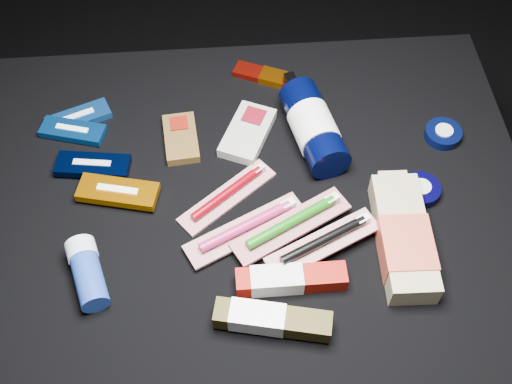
{
  "coord_description": "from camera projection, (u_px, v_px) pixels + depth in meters",
  "views": [
    {
      "loc": [
        -0.03,
        -0.61,
        1.31
      ],
      "look_at": [
        0.01,
        0.01,
        0.42
      ],
      "focal_mm": 45.0,
      "sensor_mm": 36.0,
      "label": 1
    }
  ],
  "objects": [
    {
      "name": "luna_bar_3",
      "position": [
        118.0,
        192.0,
        1.09
      ],
      "size": [
        0.14,
        0.08,
        0.02
      ],
      "rotation": [
        0.0,
        0.0,
        -0.24
      ],
      "color": "#C46D02",
      "rests_on": "cloth_table"
    },
    {
      "name": "ground",
      "position": [
        250.0,
        304.0,
        1.42
      ],
      "size": [
        3.0,
        3.0,
        0.0
      ],
      "primitive_type": "plane",
      "color": "black",
      "rests_on": "ground"
    },
    {
      "name": "lotion_bottle",
      "position": [
        314.0,
        127.0,
        1.14
      ],
      "size": [
        0.11,
        0.24,
        0.08
      ],
      "rotation": [
        0.0,
        0.0,
        0.22
      ],
      "color": "black",
      "rests_on": "cloth_table"
    },
    {
      "name": "deodorant_stick",
      "position": [
        87.0,
        272.0,
        0.99
      ],
      "size": [
        0.08,
        0.12,
        0.05
      ],
      "rotation": [
        0.0,
        0.0,
        0.29
      ],
      "color": "navy",
      "rests_on": "cloth_table"
    },
    {
      "name": "cloth_table",
      "position": [
        249.0,
        261.0,
        1.25
      ],
      "size": [
        0.98,
        0.78,
        0.4
      ],
      "primitive_type": "cube",
      "color": "black",
      "rests_on": "ground"
    },
    {
      "name": "clif_bar_0",
      "position": [
        181.0,
        136.0,
        1.16
      ],
      "size": [
        0.07,
        0.11,
        0.02
      ],
      "rotation": [
        0.0,
        0.0,
        0.09
      ],
      "color": "#543C19",
      "rests_on": "cloth_table"
    },
    {
      "name": "luna_bar_0",
      "position": [
        79.0,
        118.0,
        1.19
      ],
      "size": [
        0.12,
        0.08,
        0.02
      ],
      "rotation": [
        0.0,
        0.0,
        0.38
      ],
      "color": "#1854AF",
      "rests_on": "cloth_table"
    },
    {
      "name": "bodywash_bottle",
      "position": [
        404.0,
        239.0,
        1.02
      ],
      "size": [
        0.08,
        0.23,
        0.05
      ],
      "rotation": [
        0.0,
        0.0,
        -0.03
      ],
      "color": "tan",
      "rests_on": "cloth_table"
    },
    {
      "name": "toothbrush_pack_3",
      "position": [
        325.0,
        241.0,
        1.01
      ],
      "size": [
        0.2,
        0.12,
        0.02
      ],
      "rotation": [
        0.0,
        0.0,
        0.44
      ],
      "color": "silver",
      "rests_on": "cloth_table"
    },
    {
      "name": "toothpaste_carton_red",
      "position": [
        286.0,
        280.0,
        0.99
      ],
      "size": [
        0.17,
        0.04,
        0.03
      ],
      "rotation": [
        0.0,
        0.0,
        0.0
      ],
      "color": "#911007",
      "rests_on": "cloth_table"
    },
    {
      "name": "cream_tin_lower",
      "position": [
        421.0,
        190.0,
        1.1
      ],
      "size": [
        0.07,
        0.07,
        0.02
      ],
      "rotation": [
        0.0,
        0.0,
        -0.27
      ],
      "color": "black",
      "rests_on": "cloth_table"
    },
    {
      "name": "toothpaste_carton_green",
      "position": [
        267.0,
        319.0,
        0.95
      ],
      "size": [
        0.18,
        0.07,
        0.03
      ],
      "rotation": [
        0.0,
        0.0,
        -0.22
      ],
      "color": "#39300D",
      "rests_on": "cloth_table"
    },
    {
      "name": "toothbrush_pack_1",
      "position": [
        247.0,
        227.0,
        1.05
      ],
      "size": [
        0.21,
        0.14,
        0.02
      ],
      "rotation": [
        0.0,
        0.0,
        0.46
      ],
      "color": "beige",
      "rests_on": "cloth_table"
    },
    {
      "name": "toothbrush_pack_2",
      "position": [
        293.0,
        223.0,
        1.04
      ],
      "size": [
        0.21,
        0.14,
        0.02
      ],
      "rotation": [
        0.0,
        0.0,
        0.49
      ],
      "color": "#B5AEAA",
      "rests_on": "cloth_table"
    },
    {
      "name": "toothbrush_pack_0",
      "position": [
        228.0,
        194.0,
        1.09
      ],
      "size": [
        0.18,
        0.15,
        0.02
      ],
      "rotation": [
        0.0,
        0.0,
        0.67
      ],
      "color": "silver",
      "rests_on": "cloth_table"
    },
    {
      "name": "cream_tin_upper",
      "position": [
        443.0,
        134.0,
        1.17
      ],
      "size": [
        0.07,
        0.07,
        0.02
      ],
      "rotation": [
        0.0,
        0.0,
        0.11
      ],
      "color": "black",
      "rests_on": "cloth_table"
    },
    {
      "name": "power_bar",
      "position": [
        266.0,
        76.0,
        1.25
      ],
      "size": [
        0.12,
        0.08,
        0.01
      ],
      "rotation": [
        0.0,
        0.0,
        -0.42
      ],
      "color": "maroon",
      "rests_on": "cloth_table"
    },
    {
      "name": "luna_bar_2",
      "position": [
        93.0,
        165.0,
        1.12
      ],
      "size": [
        0.13,
        0.07,
        0.02
      ],
      "rotation": [
        0.0,
        0.0,
        -0.14
      ],
      "color": "black",
      "rests_on": "cloth_table"
    },
    {
      "name": "luna_bar_1",
      "position": [
        73.0,
        131.0,
        1.17
      ],
      "size": [
        0.12,
        0.07,
        0.02
      ],
      "rotation": [
        0.0,
        0.0,
        -0.28
      ],
      "color": "#0B438F",
      "rests_on": "cloth_table"
    },
    {
      "name": "clif_bar_1",
      "position": [
        249.0,
        131.0,
        1.17
      ],
      "size": [
        0.12,
        0.14,
        0.02
      ],
      "rotation": [
        0.0,
        0.0,
        -0.43
      ],
      "color": "#A5A59E",
      "rests_on": "cloth_table"
    }
  ]
}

